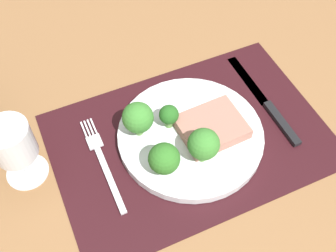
{
  "coord_description": "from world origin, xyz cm",
  "views": [
    {
      "loc": [
        -19.94,
        -35.16,
        59.76
      ],
      "look_at": [
        -2.92,
        2.84,
        1.9
      ],
      "focal_mm": 44.74,
      "sensor_mm": 36.0,
      "label": 1
    }
  ],
  "objects_px": {
    "plate": "(190,135)",
    "wine_glass": "(13,145)",
    "steak": "(212,127)",
    "fork": "(103,162)",
    "knife": "(268,105)"
  },
  "relations": [
    {
      "from": "knife",
      "to": "wine_glass",
      "type": "height_order",
      "value": "wine_glass"
    },
    {
      "from": "fork",
      "to": "wine_glass",
      "type": "relative_size",
      "value": 1.59
    },
    {
      "from": "fork",
      "to": "knife",
      "type": "xyz_separation_m",
      "value": [
        0.31,
        -0.01,
        0.0
      ]
    },
    {
      "from": "knife",
      "to": "steak",
      "type": "bearing_deg",
      "value": -172.92
    },
    {
      "from": "fork",
      "to": "wine_glass",
      "type": "bearing_deg",
      "value": 162.08
    },
    {
      "from": "steak",
      "to": "knife",
      "type": "bearing_deg",
      "value": 6.92
    },
    {
      "from": "steak",
      "to": "fork",
      "type": "distance_m",
      "value": 0.19
    },
    {
      "from": "steak",
      "to": "knife",
      "type": "distance_m",
      "value": 0.13
    },
    {
      "from": "plate",
      "to": "steak",
      "type": "xyz_separation_m",
      "value": [
        0.03,
        -0.01,
        0.02
      ]
    },
    {
      "from": "fork",
      "to": "knife",
      "type": "relative_size",
      "value": 0.83
    },
    {
      "from": "plate",
      "to": "wine_glass",
      "type": "height_order",
      "value": "wine_glass"
    },
    {
      "from": "plate",
      "to": "knife",
      "type": "distance_m",
      "value": 0.16
    },
    {
      "from": "steak",
      "to": "wine_glass",
      "type": "relative_size",
      "value": 0.87
    },
    {
      "from": "plate",
      "to": "wine_glass",
      "type": "relative_size",
      "value": 2.05
    },
    {
      "from": "knife",
      "to": "wine_glass",
      "type": "bearing_deg",
      "value": 174.26
    }
  ]
}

